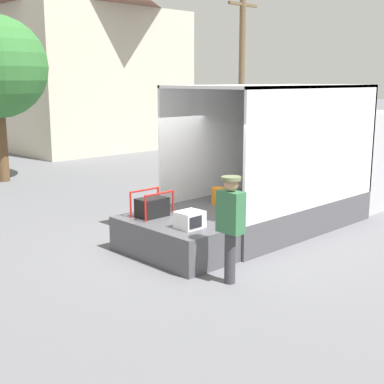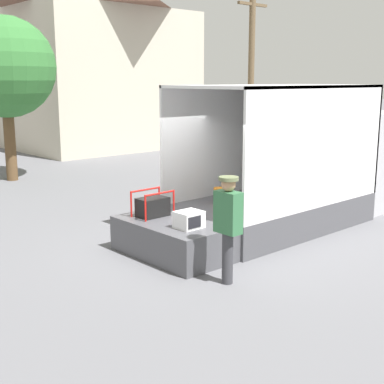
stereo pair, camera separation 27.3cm
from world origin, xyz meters
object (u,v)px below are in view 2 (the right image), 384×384
object	(u,v)px
worker_person	(228,218)
utility_pole	(251,70)
portable_generator	(154,206)
street_tree	(5,68)
microwave	(189,220)
box_truck	(321,173)

from	to	relation	value
worker_person	utility_pole	distance (m)	16.67
portable_generator	worker_person	world-z (taller)	worker_person
portable_generator	street_tree	size ratio (longest dim) A/B	0.14
microwave	utility_pole	bearing A→B (deg)	37.93
worker_person	utility_pole	size ratio (longest dim) A/B	0.25
box_truck	portable_generator	world-z (taller)	box_truck
portable_generator	utility_pole	xyz separation A→B (m)	(12.25, 8.49, 2.85)
microwave	portable_generator	xyz separation A→B (m)	(0.06, 1.10, 0.04)
utility_pole	street_tree	xyz separation A→B (m)	(-11.20, 0.44, -0.07)
portable_generator	utility_pole	size ratio (longest dim) A/B	0.10
box_truck	portable_generator	distance (m)	4.78
box_truck	microwave	bearing A→B (deg)	-173.57
utility_pole	street_tree	distance (m)	11.21
microwave	worker_person	distance (m)	1.19
box_truck	worker_person	bearing A→B (deg)	-161.32
microwave	portable_generator	distance (m)	1.10
box_truck	utility_pole	xyz separation A→B (m)	(7.51, 9.05, 2.67)
utility_pole	street_tree	size ratio (longest dim) A/B	1.35
worker_person	utility_pole	world-z (taller)	utility_pole
street_tree	worker_person	bearing A→B (deg)	-96.58
box_truck	utility_pole	size ratio (longest dim) A/B	0.93
box_truck	microwave	size ratio (longest dim) A/B	14.36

